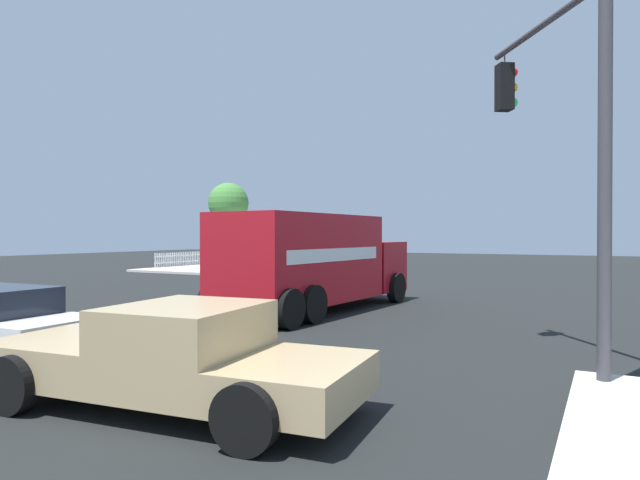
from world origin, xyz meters
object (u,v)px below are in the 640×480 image
Objects in this scene: delivery_truck at (314,261)px; traffic_light_primary at (564,125)px; pedestrian_crossing at (256,251)px; shade_tree_near at (228,203)px; pickup_tan at (174,353)px; pedestrian_near_corner at (284,253)px.

traffic_light_primary is at bearing 57.96° from delivery_truck.
pedestrian_crossing is (-18.74, -14.97, -0.43)m from delivery_truck.
shade_tree_near is (-16.85, -16.06, 3.01)m from delivery_truck.
pickup_tan is at bearing 32.59° from pedestrian_crossing.
pedestrian_crossing is 4.07m from shade_tree_near.
pedestrian_near_corner is at bearing -145.78° from delivery_truck.
traffic_light_primary reaches higher than pickup_tan.
pedestrian_near_corner is at bearing -138.64° from traffic_light_primary.
pickup_tan is (4.52, -4.42, -3.42)m from traffic_light_primary.
traffic_light_primary is at bearing 41.36° from pedestrian_near_corner.
delivery_truck is 23.47m from shade_tree_near.
pickup_tan is (9.02, 2.77, -0.77)m from delivery_truck.
pickup_tan is at bearing 28.65° from pedestrian_near_corner.
pickup_tan is at bearing 36.06° from shade_tree_near.
pedestrian_near_corner is 1.02× the size of pedestrian_crossing.
shade_tree_near is at bearing -30.07° from pedestrian_crossing.
pickup_tan is 3.21× the size of pedestrian_near_corner.
pedestrian_near_corner is at bearing 56.78° from pedestrian_crossing.
pedestrian_near_corner reaches higher than pickup_tan.
pedestrian_near_corner reaches higher than pedestrian_crossing.
traffic_light_primary is 27.63m from pedestrian_near_corner.
shade_tree_near reaches higher than delivery_truck.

